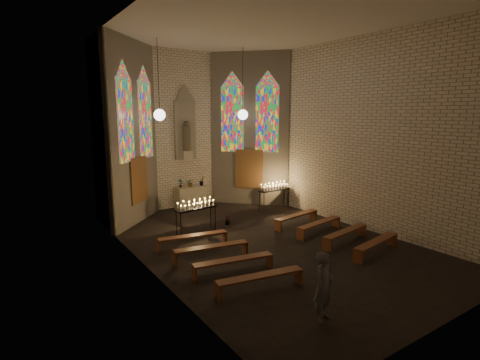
% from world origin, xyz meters
% --- Properties ---
extents(floor, '(12.00, 12.00, 0.00)m').
position_xyz_m(floor, '(0.00, 0.00, 0.00)').
color(floor, black).
rests_on(floor, ground).
extents(room, '(8.22, 12.43, 7.00)m').
position_xyz_m(room, '(-0.00, 3.37, 3.72)').
color(room, beige).
rests_on(room, ground).
extents(altar, '(1.40, 0.60, 1.00)m').
position_xyz_m(altar, '(0.00, 5.45, 0.50)').
color(altar, beige).
rests_on(altar, ground).
extents(flower_vase_left, '(0.22, 0.16, 0.39)m').
position_xyz_m(flower_vase_left, '(-0.48, 5.52, 1.19)').
color(flower_vase_left, '#4C723F').
rests_on(flower_vase_left, altar).
extents(flower_vase_center, '(0.41, 0.38, 0.38)m').
position_xyz_m(flower_vase_center, '(-0.03, 5.45, 1.19)').
color(flower_vase_center, '#4C723F').
rests_on(flower_vase_center, altar).
extents(flower_vase_right, '(0.26, 0.22, 0.43)m').
position_xyz_m(flower_vase_right, '(0.55, 5.44, 1.22)').
color(flower_vase_right, '#4C723F').
rests_on(flower_vase_right, altar).
extents(aisle_flower_pot, '(0.24, 0.24, 0.36)m').
position_xyz_m(aisle_flower_pot, '(0.05, 2.42, 0.18)').
color(aisle_flower_pot, '#4C723F').
rests_on(aisle_flower_pot, ground).
extents(votive_stand_left, '(1.61, 0.56, 1.16)m').
position_xyz_m(votive_stand_left, '(-1.42, 2.17, 1.00)').
color(votive_stand_left, black).
rests_on(votive_stand_left, ground).
extents(votive_stand_right, '(1.60, 0.47, 1.16)m').
position_xyz_m(votive_stand_right, '(3.00, 3.20, 0.99)').
color(votive_stand_right, black).
rests_on(votive_stand_right, ground).
extents(pew_left_0, '(2.26, 0.69, 0.43)m').
position_xyz_m(pew_left_0, '(-2.22, 0.85, 0.35)').
color(pew_left_0, brown).
rests_on(pew_left_0, ground).
extents(pew_right_0, '(2.26, 0.69, 0.43)m').
position_xyz_m(pew_right_0, '(2.22, 0.85, 0.35)').
color(pew_right_0, brown).
rests_on(pew_right_0, ground).
extents(pew_left_1, '(2.26, 0.69, 0.43)m').
position_xyz_m(pew_left_1, '(-2.22, -0.35, 0.35)').
color(pew_left_1, brown).
rests_on(pew_left_1, ground).
extents(pew_right_1, '(2.26, 0.69, 0.43)m').
position_xyz_m(pew_right_1, '(2.22, -0.35, 0.35)').
color(pew_right_1, brown).
rests_on(pew_right_1, ground).
extents(pew_left_2, '(2.26, 0.69, 0.43)m').
position_xyz_m(pew_left_2, '(-2.22, -1.55, 0.35)').
color(pew_left_2, brown).
rests_on(pew_left_2, ground).
extents(pew_right_2, '(2.26, 0.69, 0.43)m').
position_xyz_m(pew_right_2, '(2.22, -1.55, 0.35)').
color(pew_right_2, brown).
rests_on(pew_right_2, ground).
extents(pew_left_3, '(2.26, 0.69, 0.43)m').
position_xyz_m(pew_left_3, '(-2.22, -2.75, 0.35)').
color(pew_left_3, brown).
rests_on(pew_left_3, ground).
extents(pew_right_3, '(2.26, 0.69, 0.43)m').
position_xyz_m(pew_right_3, '(2.22, -2.75, 0.35)').
color(pew_right_3, brown).
rests_on(pew_right_3, ground).
extents(visitor, '(0.62, 0.49, 1.48)m').
position_xyz_m(visitor, '(-1.87, -4.48, 0.74)').
color(visitor, '#4E4D57').
rests_on(visitor, ground).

